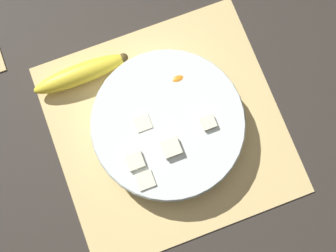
{
  "coord_description": "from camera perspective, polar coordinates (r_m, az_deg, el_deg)",
  "views": [
    {
      "loc": [
        0.06,
        0.16,
        0.85
      ],
      "look_at": [
        0.0,
        0.0,
        0.03
      ],
      "focal_mm": 50.0,
      "sensor_mm": 36.0,
      "label": 1
    }
  ],
  "objects": [
    {
      "name": "fruit_salad_bowl",
      "position": [
        0.83,
        -0.04,
        0.08
      ],
      "size": [
        0.27,
        0.27,
        0.06
      ],
      "color": "silver",
      "rests_on": "bamboo_mat_center"
    },
    {
      "name": "ground_plane",
      "position": [
        0.87,
        0.0,
        -0.35
      ],
      "size": [
        6.0,
        6.0,
        0.0
      ],
      "primitive_type": "plane",
      "color": "#2D2823"
    },
    {
      "name": "bamboo_mat_center",
      "position": [
        0.86,
        0.0,
        -0.31
      ],
      "size": [
        0.41,
        0.4,
        0.01
      ],
      "color": "#D6B775",
      "rests_on": "ground_plane"
    },
    {
      "name": "whole_banana",
      "position": [
        0.88,
        -10.56,
        6.28
      ],
      "size": [
        0.18,
        0.04,
        0.04
      ],
      "color": "yellow",
      "rests_on": "bamboo_mat_center"
    }
  ]
}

